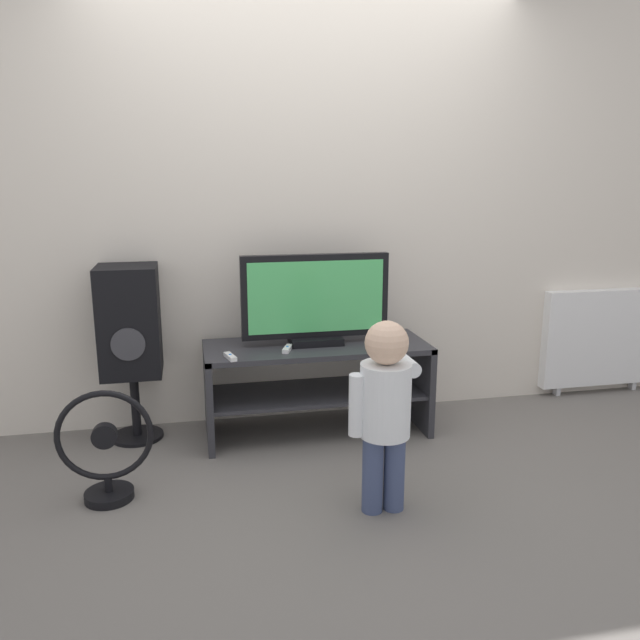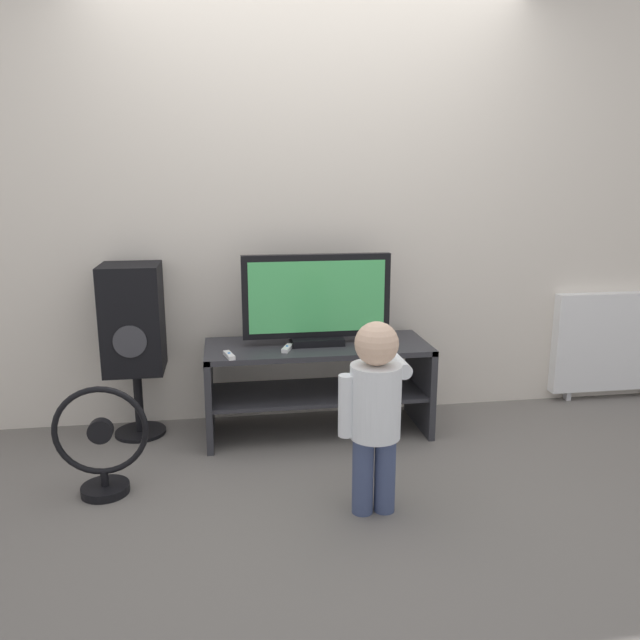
{
  "view_description": "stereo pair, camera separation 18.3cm",
  "coord_description": "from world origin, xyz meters",
  "px_view_note": "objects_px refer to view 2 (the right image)",
  "views": [
    {
      "loc": [
        -0.69,
        -3.1,
        1.47
      ],
      "look_at": [
        0.0,
        0.15,
        0.69
      ],
      "focal_mm": 35.0,
      "sensor_mm": 36.0,
      "label": 1
    },
    {
      "loc": [
        -0.51,
        -3.14,
        1.47
      ],
      "look_at": [
        0.0,
        0.15,
        0.69
      ],
      "focal_mm": 35.0,
      "sensor_mm": 36.0,
      "label": 2
    }
  ],
  "objects_px": {
    "remote_secondary": "(287,348)",
    "floor_fan": "(102,446)",
    "television": "(317,300)",
    "radiator": "(613,342)",
    "game_console": "(379,339)",
    "remote_primary": "(229,355)",
    "child": "(375,402)",
    "speaker_tower": "(133,323)"
  },
  "relations": [
    {
      "from": "remote_secondary",
      "to": "floor_fan",
      "type": "height_order",
      "value": "remote_secondary"
    },
    {
      "from": "television",
      "to": "radiator",
      "type": "bearing_deg",
      "value": 6.68
    },
    {
      "from": "game_console",
      "to": "remote_primary",
      "type": "height_order",
      "value": "game_console"
    },
    {
      "from": "child",
      "to": "radiator",
      "type": "height_order",
      "value": "child"
    },
    {
      "from": "remote_primary",
      "to": "speaker_tower",
      "type": "height_order",
      "value": "speaker_tower"
    },
    {
      "from": "television",
      "to": "child",
      "type": "height_order",
      "value": "television"
    },
    {
      "from": "child",
      "to": "radiator",
      "type": "distance_m",
      "value": 2.25
    },
    {
      "from": "remote_secondary",
      "to": "radiator",
      "type": "height_order",
      "value": "radiator"
    },
    {
      "from": "television",
      "to": "floor_fan",
      "type": "relative_size",
      "value": 1.58
    },
    {
      "from": "game_console",
      "to": "remote_primary",
      "type": "bearing_deg",
      "value": -170.0
    },
    {
      "from": "television",
      "to": "game_console",
      "type": "height_order",
      "value": "television"
    },
    {
      "from": "floor_fan",
      "to": "child",
      "type": "bearing_deg",
      "value": -15.72
    },
    {
      "from": "speaker_tower",
      "to": "floor_fan",
      "type": "distance_m",
      "value": 0.82
    },
    {
      "from": "floor_fan",
      "to": "radiator",
      "type": "distance_m",
      "value": 3.24
    },
    {
      "from": "remote_secondary",
      "to": "speaker_tower",
      "type": "relative_size",
      "value": 0.13
    },
    {
      "from": "television",
      "to": "speaker_tower",
      "type": "bearing_deg",
      "value": 174.76
    },
    {
      "from": "game_console",
      "to": "remote_secondary",
      "type": "height_order",
      "value": "game_console"
    },
    {
      "from": "remote_secondary",
      "to": "floor_fan",
      "type": "relative_size",
      "value": 0.25
    },
    {
      "from": "floor_fan",
      "to": "radiator",
      "type": "relative_size",
      "value": 0.63
    },
    {
      "from": "remote_secondary",
      "to": "radiator",
      "type": "distance_m",
      "value": 2.24
    },
    {
      "from": "remote_primary",
      "to": "child",
      "type": "bearing_deg",
      "value": -50.02
    },
    {
      "from": "remote_primary",
      "to": "radiator",
      "type": "relative_size",
      "value": 0.16
    },
    {
      "from": "speaker_tower",
      "to": "radiator",
      "type": "distance_m",
      "value": 3.06
    },
    {
      "from": "television",
      "to": "remote_primary",
      "type": "relative_size",
      "value": 6.25
    },
    {
      "from": "speaker_tower",
      "to": "remote_secondary",
      "type": "bearing_deg",
      "value": -14.12
    },
    {
      "from": "television",
      "to": "remote_primary",
      "type": "bearing_deg",
      "value": -157.37
    },
    {
      "from": "remote_secondary",
      "to": "child",
      "type": "xyz_separation_m",
      "value": [
        0.3,
        -0.82,
        -0.02
      ]
    },
    {
      "from": "game_console",
      "to": "remote_secondary",
      "type": "xyz_separation_m",
      "value": [
        -0.53,
        -0.06,
        -0.01
      ]
    },
    {
      "from": "radiator",
      "to": "remote_primary",
      "type": "bearing_deg",
      "value": -170.0
    },
    {
      "from": "child",
      "to": "speaker_tower",
      "type": "height_order",
      "value": "speaker_tower"
    },
    {
      "from": "speaker_tower",
      "to": "floor_fan",
      "type": "height_order",
      "value": "speaker_tower"
    },
    {
      "from": "television",
      "to": "speaker_tower",
      "type": "height_order",
      "value": "television"
    },
    {
      "from": "remote_primary",
      "to": "floor_fan",
      "type": "distance_m",
      "value": 0.78
    },
    {
      "from": "remote_primary",
      "to": "remote_secondary",
      "type": "height_order",
      "value": "same"
    },
    {
      "from": "remote_primary",
      "to": "floor_fan",
      "type": "bearing_deg",
      "value": -146.99
    },
    {
      "from": "remote_primary",
      "to": "television",
      "type": "bearing_deg",
      "value": 22.63
    },
    {
      "from": "floor_fan",
      "to": "radiator",
      "type": "bearing_deg",
      "value": 14.97
    },
    {
      "from": "radiator",
      "to": "child",
      "type": "bearing_deg",
      "value": -148.35
    },
    {
      "from": "television",
      "to": "remote_secondary",
      "type": "xyz_separation_m",
      "value": [
        -0.18,
        -0.12,
        -0.24
      ]
    },
    {
      "from": "television",
      "to": "floor_fan",
      "type": "xyz_separation_m",
      "value": [
        -1.1,
        -0.6,
        -0.54
      ]
    },
    {
      "from": "speaker_tower",
      "to": "floor_fan",
      "type": "bearing_deg",
      "value": -96.45
    },
    {
      "from": "remote_secondary",
      "to": "speaker_tower",
      "type": "distance_m",
      "value": 0.88
    }
  ]
}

